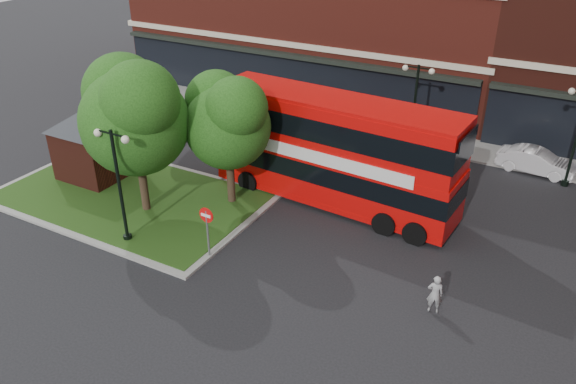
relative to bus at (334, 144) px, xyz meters
The scene contains 13 objects.
ground 8.03m from the bus, 93.99° to the right, with size 120.00×120.00×0.00m, color black.
pavement_far 9.48m from the bus, 93.30° to the left, with size 44.00×3.00×0.12m, color slate.
traffic_island 10.03m from the bus, 152.31° to the right, with size 12.60×7.60×0.15m.
kiosk 12.05m from the bus, 163.24° to the right, with size 6.51×6.51×3.60m.
tree_island_west 8.84m from the bus, 145.48° to the right, with size 5.40×4.71×7.21m.
tree_island_east 4.94m from the bus, 149.57° to the right, with size 4.46×3.90×6.29m.
lamp_island 9.44m from the bus, 129.63° to the right, with size 1.72×0.36×5.00m.
lamp_far_left 7.18m from the bus, 78.11° to the left, with size 1.72×0.36×5.00m.
bus is the anchor object (origin of this frame).
woman 8.70m from the bus, 40.46° to the right, with size 0.55×0.36×1.50m, color gray.
car_silver 9.54m from the bus, 130.81° to the left, with size 1.73×4.29×1.46m, color silver.
car_white 11.38m from the bus, 44.70° to the left, with size 1.34×3.83×1.26m, color white.
no_entry_sign 7.11m from the bus, 109.37° to the right, with size 0.63×0.08×2.29m.
Camera 1 is at (9.89, -13.81, 12.99)m, focal length 35.00 mm.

